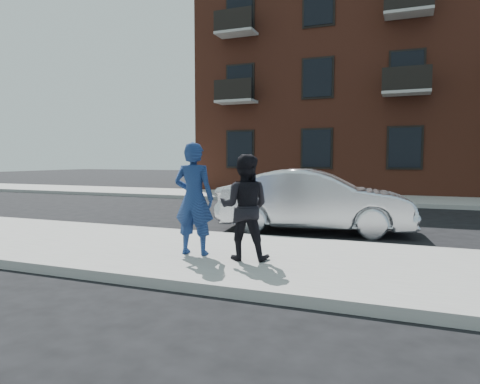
% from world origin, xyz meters
% --- Properties ---
extents(ground, '(100.00, 100.00, 0.00)m').
position_xyz_m(ground, '(0.00, 0.00, 0.00)').
color(ground, black).
rests_on(ground, ground).
extents(near_sidewalk, '(50.00, 3.50, 0.15)m').
position_xyz_m(near_sidewalk, '(0.00, -0.25, 0.07)').
color(near_sidewalk, gray).
rests_on(near_sidewalk, ground).
extents(near_curb, '(50.00, 0.10, 0.15)m').
position_xyz_m(near_curb, '(0.00, 1.55, 0.07)').
color(near_curb, '#999691').
rests_on(near_curb, ground).
extents(far_sidewalk, '(50.00, 3.50, 0.15)m').
position_xyz_m(far_sidewalk, '(0.00, 11.25, 0.07)').
color(far_sidewalk, gray).
rests_on(far_sidewalk, ground).
extents(far_curb, '(50.00, 0.10, 0.15)m').
position_xyz_m(far_curb, '(0.00, 9.45, 0.07)').
color(far_curb, '#999691').
rests_on(far_curb, ground).
extents(apartment_building, '(24.30, 10.30, 12.30)m').
position_xyz_m(apartment_building, '(2.00, 18.00, 6.16)').
color(apartment_building, brown).
rests_on(apartment_building, ground).
extents(silver_sedan, '(4.65, 2.15, 1.48)m').
position_xyz_m(silver_sedan, '(-1.77, 3.20, 0.74)').
color(silver_sedan, silver).
rests_on(silver_sedan, ground).
extents(man_hoodie, '(0.72, 0.54, 1.85)m').
position_xyz_m(man_hoodie, '(-3.00, -0.53, 1.08)').
color(man_hoodie, navy).
rests_on(man_hoodie, near_sidewalk).
extents(man_peacoat, '(0.91, 0.77, 1.65)m').
position_xyz_m(man_peacoat, '(-2.09, -0.55, 0.98)').
color(man_peacoat, black).
rests_on(man_peacoat, near_sidewalk).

